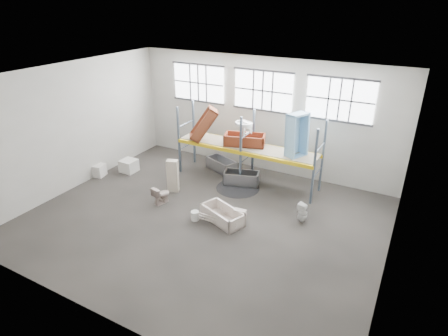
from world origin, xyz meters
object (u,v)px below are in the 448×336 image
Objects in this scene: cistern_tall at (173,176)px; bucket at (195,216)px; toilet_beige at (161,195)px; toilet_white at (303,213)px; carton_near at (97,170)px; steel_tub_right at (241,178)px; steel_tub_left at (221,165)px; rust_tub_flat at (245,140)px; blue_tub_upright at (297,136)px; bathtub_beige at (223,215)px.

bucket is (1.93, -1.42, -0.51)m from cistern_tall.
toilet_white is (5.14, 1.30, 0.01)m from toilet_beige.
steel_tub_right is at bearing 21.53° from carton_near.
steel_tub_left is 4.28m from bucket.
blue_tub_upright is at bearing -1.26° from rust_tub_flat.
carton_near reaches higher than bathtub_beige.
steel_tub_left and steel_tub_right have the same top height.
cistern_tall reaches higher than toilet_beige.
cistern_tall is at bearing -78.75° from toilet_white.
cistern_tall is at bearing -131.24° from rust_tub_flat.
cistern_tall reaches higher than steel_tub_right.
bucket is 5.79m from carton_near.
toilet_white reaches higher than bathtub_beige.
rust_tub_flat is 4.94× the size of bucket.
rust_tub_flat is at bearing -105.76° from toilet_beige.
toilet_beige reaches higher than bucket.
bucket is (1.77, -0.40, -0.19)m from toilet_beige.
steel_tub_right is (1.96, 2.92, -0.09)m from toilet_beige.
cistern_tall reaches higher than carton_near.
toilet_beige is at bearing 167.36° from bucket.
toilet_white is 3.78m from bucket.
toilet_beige is 4.10m from rust_tub_flat.
carton_near is (-8.03, -2.70, -2.13)m from blue_tub_upright.
toilet_beige reaches higher than carton_near.
blue_tub_upright is (2.22, -0.05, 0.57)m from rust_tub_flat.
toilet_white is 2.17× the size of bucket.
cistern_tall reaches higher than bathtub_beige.
cistern_tall is at bearing 6.51° from carton_near.
bathtub_beige is at bearing -60.57° from steel_tub_left.
steel_tub_right is (2.13, 1.90, -0.41)m from cistern_tall.
rust_tub_flat is at bearing 28.56° from cistern_tall.
carton_near is at bearing 166.31° from cistern_tall.
steel_tub_left is (-4.57, 2.42, -0.10)m from toilet_white.
toilet_beige reaches higher than steel_tub_left.
rust_tub_flat is (-0.09, 0.42, 1.55)m from steel_tub_right.
rust_tub_flat is 0.95× the size of blue_tub_upright.
bathtub_beige is at bearing -5.00° from carton_near.
bucket is at bearing -73.74° from steel_tub_left.
blue_tub_upright is (-1.05, 2.00, 2.03)m from toilet_white.
blue_tub_upright is (4.26, 2.27, 1.72)m from cistern_tall.
toilet_white is at bearing 49.26° from bathtub_beige.
cistern_tall is 2.45m from bucket.
bucket is at bearing -133.38° from bathtub_beige.
bathtub_beige reaches higher than bucket.
carton_near is at bearing -163.11° from bathtub_beige.
bathtub_beige is 2.80m from toilet_white.
bathtub_beige is at bearing -54.37° from toilet_white.
toilet_beige is 0.43× the size of rust_tub_flat.
toilet_beige reaches higher than steel_tub_right.
steel_tub_right is 0.83× the size of blue_tub_upright.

